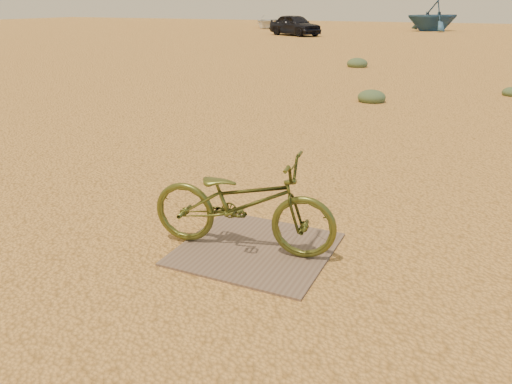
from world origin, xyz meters
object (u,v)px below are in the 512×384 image
at_px(plywood_board, 256,249).
at_px(boat_far_left, 433,15).
at_px(bicycle, 242,203).
at_px(car, 295,25).
at_px(boat_near_left, 271,22).

bearing_deg(plywood_board, boat_far_left, 94.18).
distance_m(plywood_board, bicycle, 0.50).
bearing_deg(car, boat_far_left, -8.90).
distance_m(car, boat_far_left, 13.14).
relative_size(bicycle, car, 0.42).
relative_size(plywood_board, boat_far_left, 0.30).
bearing_deg(boat_near_left, bicycle, -76.75).
bearing_deg(boat_far_left, car, -81.18).
distance_m(plywood_board, car, 33.00).
bearing_deg(bicycle, plywood_board, -73.86).
relative_size(plywood_board, car, 0.33).
relative_size(car, boat_far_left, 0.91).
distance_m(car, boat_near_left, 11.16).
xyz_separation_m(bicycle, boat_near_left, (-16.94, 40.58, 0.07)).
bearing_deg(boat_near_left, plywood_board, -76.58).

